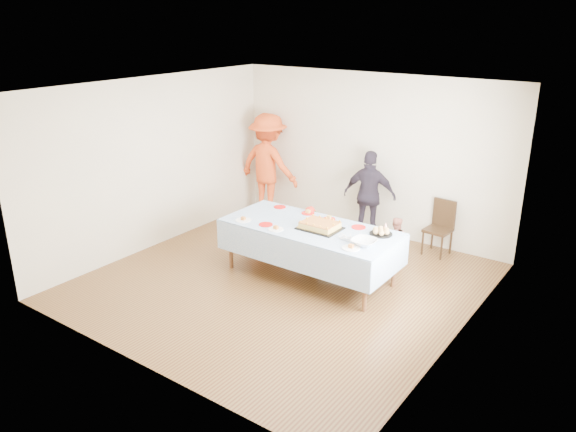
# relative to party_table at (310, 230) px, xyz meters

# --- Properties ---
(ground) EXTENTS (5.00, 5.00, 0.00)m
(ground) POSITION_rel_party_table_xyz_m (-0.22, -0.35, -0.72)
(ground) COLOR #4D2916
(ground) RESTS_ON ground
(room_walls) EXTENTS (5.04, 5.04, 2.72)m
(room_walls) POSITION_rel_party_table_xyz_m (-0.16, -0.35, 1.05)
(room_walls) COLOR beige
(room_walls) RESTS_ON ground
(party_table) EXTENTS (2.50, 1.10, 0.78)m
(party_table) POSITION_rel_party_table_xyz_m (0.00, 0.00, 0.00)
(party_table) COLOR brown
(party_table) RESTS_ON ground
(birthday_cake) EXTENTS (0.57, 0.44, 0.10)m
(birthday_cake) POSITION_rel_party_table_xyz_m (0.17, -0.00, 0.10)
(birthday_cake) COLOR black
(birthday_cake) RESTS_ON party_table
(rolls_tray) EXTENTS (0.31, 0.31, 0.09)m
(rolls_tray) POSITION_rel_party_table_xyz_m (0.95, 0.30, 0.09)
(rolls_tray) COLOR black
(rolls_tray) RESTS_ON party_table
(punch_bowl) EXTENTS (0.32, 0.32, 0.08)m
(punch_bowl) POSITION_rel_party_table_xyz_m (0.93, -0.15, 0.09)
(punch_bowl) COLOR silver
(punch_bowl) RESTS_ON party_table
(party_hat) EXTENTS (0.09, 0.09, 0.16)m
(party_hat) POSITION_rel_party_table_xyz_m (0.97, 0.39, 0.13)
(party_hat) COLOR white
(party_hat) RESTS_ON party_table
(fork_pile) EXTENTS (0.24, 0.18, 0.07)m
(fork_pile) POSITION_rel_party_table_xyz_m (0.67, -0.13, 0.09)
(fork_pile) COLOR white
(fork_pile) RESTS_ON party_table
(plate_red_far_a) EXTENTS (0.19, 0.19, 0.01)m
(plate_red_far_a) POSITION_rel_party_table_xyz_m (-0.83, 0.41, 0.06)
(plate_red_far_a) COLOR red
(plate_red_far_a) RESTS_ON party_table
(plate_red_far_b) EXTENTS (0.20, 0.20, 0.01)m
(plate_red_far_b) POSITION_rel_party_table_xyz_m (-0.32, 0.42, 0.06)
(plate_red_far_b) COLOR red
(plate_red_far_b) RESTS_ON party_table
(plate_red_far_c) EXTENTS (0.18, 0.18, 0.01)m
(plate_red_far_c) POSITION_rel_party_table_xyz_m (0.07, 0.39, 0.06)
(plate_red_far_c) COLOR red
(plate_red_far_c) RESTS_ON party_table
(plate_red_far_d) EXTENTS (0.20, 0.20, 0.01)m
(plate_red_far_d) POSITION_rel_party_table_xyz_m (0.58, 0.35, 0.06)
(plate_red_far_d) COLOR red
(plate_red_far_d) RESTS_ON party_table
(plate_red_near) EXTENTS (0.20, 0.20, 0.01)m
(plate_red_near) POSITION_rel_party_table_xyz_m (-0.54, -0.32, 0.06)
(plate_red_near) COLOR red
(plate_red_near) RESTS_ON party_table
(plate_white_left) EXTENTS (0.23, 0.23, 0.01)m
(plate_white_left) POSITION_rel_party_table_xyz_m (-0.91, -0.37, 0.06)
(plate_white_left) COLOR white
(plate_white_left) RESTS_ON party_table
(plate_white_mid) EXTENTS (0.21, 0.21, 0.01)m
(plate_white_mid) POSITION_rel_party_table_xyz_m (-0.31, -0.38, 0.06)
(plate_white_mid) COLOR white
(plate_white_mid) RESTS_ON party_table
(plate_white_right) EXTENTS (0.23, 0.23, 0.01)m
(plate_white_right) POSITION_rel_party_table_xyz_m (0.86, -0.35, 0.06)
(plate_white_right) COLOR white
(plate_white_right) RESTS_ON party_table
(dining_chair) EXTENTS (0.41, 0.41, 0.86)m
(dining_chair) POSITION_rel_party_table_xyz_m (1.18, 1.92, -0.24)
(dining_chair) COLOR black
(dining_chair) RESTS_ON ground
(toddler_left) EXTENTS (0.35, 0.27, 0.86)m
(toddler_left) POSITION_rel_party_table_xyz_m (-0.35, 0.55, -0.30)
(toddler_left) COLOR red
(toddler_left) RESTS_ON ground
(toddler_mid) EXTENTS (0.42, 0.30, 0.79)m
(toddler_mid) POSITION_rel_party_table_xyz_m (-0.33, 0.55, -0.33)
(toddler_mid) COLOR #317226
(toddler_mid) RESTS_ON ground
(toddler_right) EXTENTS (0.44, 0.39, 0.74)m
(toddler_right) POSITION_rel_party_table_xyz_m (0.79, 1.12, -0.35)
(toddler_right) COLOR #BE6D59
(toddler_right) RESTS_ON ground
(adult_left) EXTENTS (1.23, 0.72, 1.89)m
(adult_left) POSITION_rel_party_table_xyz_m (-2.15, 1.85, 0.22)
(adult_left) COLOR #DE4A1B
(adult_left) RESTS_ON ground
(adult_right) EXTENTS (0.94, 0.56, 1.50)m
(adult_right) POSITION_rel_party_table_xyz_m (-0.04, 1.85, 0.02)
(adult_right) COLOR #2B2431
(adult_right) RESTS_ON ground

